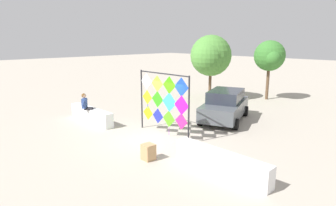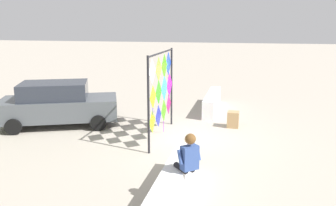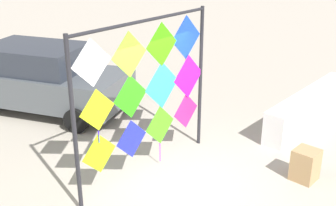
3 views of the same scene
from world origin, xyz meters
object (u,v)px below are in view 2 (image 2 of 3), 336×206
at_px(kite_display_rack, 162,87).
at_px(parked_car, 58,104).
at_px(cardboard_box_large, 233,119).
at_px(seated_vendor, 186,161).

bearing_deg(kite_display_rack, parked_car, 83.81).
height_order(kite_display_rack, parked_car, kite_display_rack).
bearing_deg(parked_car, cardboard_box_large, -79.48).
bearing_deg(seated_vendor, kite_display_rack, 20.30).
bearing_deg(seated_vendor, cardboard_box_large, -7.29).
distance_m(seated_vendor, cardboard_box_large, 6.01).
distance_m(kite_display_rack, cardboard_box_large, 3.20).
distance_m(kite_display_rack, seated_vendor, 4.61).
bearing_deg(seated_vendor, parked_car, 50.52).
xyz_separation_m(seated_vendor, parked_car, (4.72, 5.73, -0.11)).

